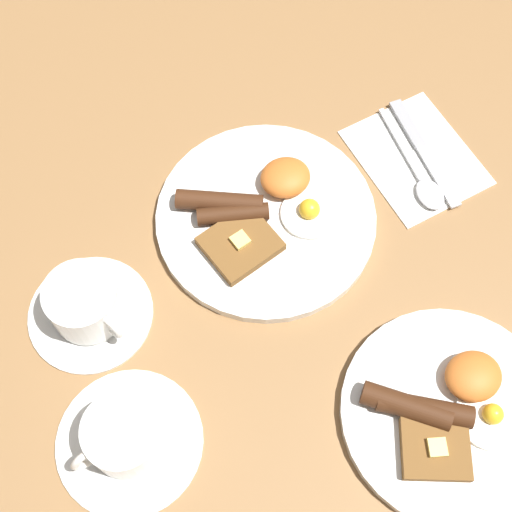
{
  "coord_description": "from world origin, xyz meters",
  "views": [
    {
      "loc": [
        0.18,
        0.4,
        0.82
      ],
      "look_at": [
        0.04,
        0.05,
        0.03
      ],
      "focal_mm": 50.0,
      "sensor_mm": 36.0,
      "label": 1
    }
  ],
  "objects_px": {
    "breakfast_plate_far": "(449,412)",
    "teacup_far": "(125,438)",
    "breakfast_plate_near": "(264,216)",
    "teacup_near": "(86,306)",
    "knife": "(421,146)",
    "spoon": "(424,183)"
  },
  "relations": [
    {
      "from": "breakfast_plate_near",
      "to": "teacup_near",
      "type": "height_order",
      "value": "teacup_near"
    },
    {
      "from": "breakfast_plate_near",
      "to": "breakfast_plate_far",
      "type": "relative_size",
      "value": 1.13
    },
    {
      "from": "teacup_near",
      "to": "teacup_far",
      "type": "relative_size",
      "value": 0.91
    },
    {
      "from": "breakfast_plate_near",
      "to": "teacup_far",
      "type": "distance_m",
      "value": 0.33
    },
    {
      "from": "teacup_near",
      "to": "breakfast_plate_near",
      "type": "bearing_deg",
      "value": -170.19
    },
    {
      "from": "teacup_far",
      "to": "knife",
      "type": "bearing_deg",
      "value": -154.99
    },
    {
      "from": "breakfast_plate_near",
      "to": "knife",
      "type": "bearing_deg",
      "value": -174.76
    },
    {
      "from": "knife",
      "to": "spoon",
      "type": "distance_m",
      "value": 0.06
    },
    {
      "from": "teacup_far",
      "to": "spoon",
      "type": "distance_m",
      "value": 0.5
    },
    {
      "from": "breakfast_plate_near",
      "to": "teacup_near",
      "type": "bearing_deg",
      "value": 9.81
    },
    {
      "from": "breakfast_plate_far",
      "to": "teacup_far",
      "type": "relative_size",
      "value": 1.51
    },
    {
      "from": "teacup_near",
      "to": "breakfast_plate_far",
      "type": "bearing_deg",
      "value": 141.71
    },
    {
      "from": "teacup_near",
      "to": "teacup_far",
      "type": "bearing_deg",
      "value": 88.5
    },
    {
      "from": "breakfast_plate_near",
      "to": "teacup_far",
      "type": "xyz_separation_m",
      "value": [
        0.25,
        0.21,
        0.02
      ]
    },
    {
      "from": "teacup_far",
      "to": "knife",
      "type": "distance_m",
      "value": 0.54
    },
    {
      "from": "breakfast_plate_near",
      "to": "spoon",
      "type": "relative_size",
      "value": 1.64
    },
    {
      "from": "teacup_near",
      "to": "knife",
      "type": "relative_size",
      "value": 0.84
    },
    {
      "from": "teacup_near",
      "to": "spoon",
      "type": "relative_size",
      "value": 0.88
    },
    {
      "from": "teacup_far",
      "to": "knife",
      "type": "xyz_separation_m",
      "value": [
        -0.49,
        -0.23,
        -0.02
      ]
    },
    {
      "from": "breakfast_plate_far",
      "to": "teacup_far",
      "type": "bearing_deg",
      "value": -17.12
    },
    {
      "from": "knife",
      "to": "spoon",
      "type": "bearing_deg",
      "value": -23.69
    },
    {
      "from": "breakfast_plate_near",
      "to": "breakfast_plate_far",
      "type": "bearing_deg",
      "value": 107.29
    }
  ]
}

